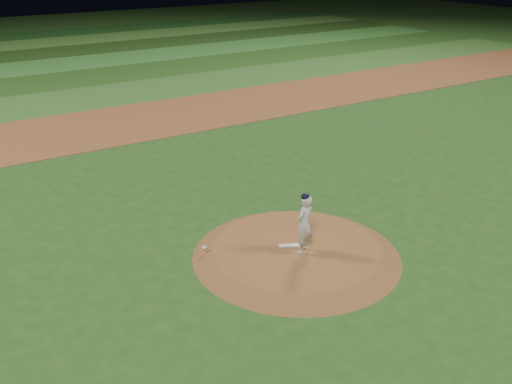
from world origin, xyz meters
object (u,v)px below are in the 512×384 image
at_px(pitchers_mound, 296,251).
at_px(rosin_bag, 204,247).
at_px(pitcher_on_mound, 304,224).
at_px(pitching_rubber, 291,245).

bearing_deg(pitchers_mound, rosin_bag, 149.51).
height_order(pitchers_mound, pitcher_on_mound, pitcher_on_mound).
height_order(rosin_bag, pitcher_on_mound, pitcher_on_mound).
distance_m(pitchers_mound, pitching_rubber, 0.21).
xyz_separation_m(pitchers_mound, rosin_bag, (-2.09, 1.23, 0.16)).
xyz_separation_m(pitching_rubber, rosin_bag, (-2.01, 1.10, 0.02)).
distance_m(pitching_rubber, pitcher_on_mound, 0.90).
distance_m(pitchers_mound, pitcher_on_mound, 0.97).
relative_size(rosin_bag, pitcher_on_mound, 0.08).
bearing_deg(pitching_rubber, rosin_bag, 175.92).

